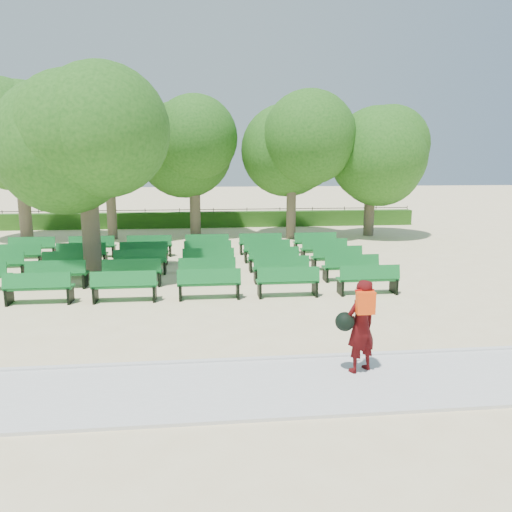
% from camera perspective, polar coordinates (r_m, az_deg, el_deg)
% --- Properties ---
extents(ground, '(120.00, 120.00, 0.00)m').
position_cam_1_polar(ground, '(15.81, -7.10, -3.38)').
color(ground, beige).
extents(paving, '(30.00, 2.20, 0.06)m').
position_cam_1_polar(paving, '(8.81, -7.70, -15.05)').
color(paving, silver).
rests_on(paving, ground).
extents(curb, '(30.00, 0.12, 0.10)m').
position_cam_1_polar(curb, '(9.85, -7.55, -12.03)').
color(curb, silver).
rests_on(curb, ground).
extents(hedge, '(26.00, 0.70, 0.90)m').
position_cam_1_polar(hedge, '(29.52, -6.79, 4.14)').
color(hedge, '#245215').
rests_on(hedge, ground).
extents(fence, '(26.00, 0.10, 1.02)m').
position_cam_1_polar(fence, '(29.98, -6.77, 3.38)').
color(fence, black).
rests_on(fence, ground).
extents(tree_line, '(21.80, 6.80, 7.04)m').
position_cam_1_polar(tree_line, '(25.62, -6.83, 2.11)').
color(tree_line, '#275D19').
rests_on(tree_line, ground).
extents(bench_array, '(1.80, 0.61, 1.12)m').
position_cam_1_polar(bench_array, '(17.58, -9.34, -1.68)').
color(bench_array, '#136D29').
rests_on(bench_array, ground).
extents(tree_among, '(4.66, 4.66, 6.76)m').
position_cam_1_polar(tree_among, '(17.03, -18.95, 12.84)').
color(tree_among, brown).
rests_on(tree_among, ground).
extents(person, '(0.87, 0.64, 1.72)m').
position_cam_1_polar(person, '(9.27, 11.78, -7.70)').
color(person, '#3F090A').
rests_on(person, ground).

